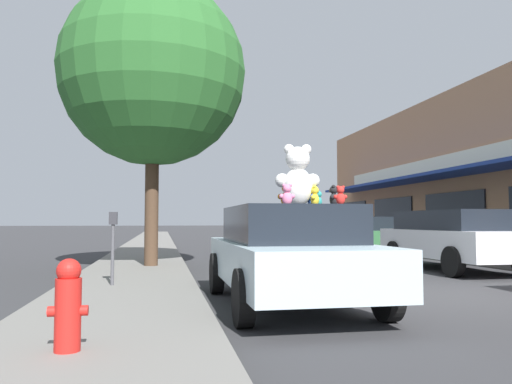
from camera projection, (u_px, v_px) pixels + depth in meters
name	position (u px, v px, depth m)	size (l,w,h in m)	color
ground_plane	(436.00, 295.00, 8.66)	(260.00, 260.00, 0.00)	#333335
sidewalk_near	(123.00, 299.00, 7.68)	(2.39, 90.00, 0.17)	slate
plush_art_car	(288.00, 252.00, 7.61)	(2.07, 4.63, 1.50)	#ADC6D1
teddy_bear_giant	(298.00, 176.00, 7.69)	(0.72, 0.46, 0.96)	white
teddy_bear_pink	(287.00, 195.00, 7.19)	(0.24, 0.16, 0.32)	pink
teddy_bear_black	(334.00, 196.00, 7.55)	(0.19, 0.24, 0.32)	black
teddy_bear_green	(312.00, 197.00, 8.35)	(0.26, 0.24, 0.36)	green
teddy_bear_yellow	(315.00, 196.00, 7.60)	(0.18, 0.24, 0.32)	yellow
teddy_bear_orange	(286.00, 195.00, 7.89)	(0.29, 0.19, 0.39)	orange
teddy_bear_blue	(312.00, 197.00, 8.08)	(0.24, 0.24, 0.36)	blue
teddy_bear_brown	(297.00, 199.00, 8.90)	(0.27, 0.17, 0.37)	olive
teddy_bear_teal	(319.00, 199.00, 7.85)	(0.16, 0.18, 0.25)	teal
teddy_bear_red	(341.00, 196.00, 6.98)	(0.20, 0.13, 0.27)	red
parked_car_far_center	(453.00, 237.00, 12.90)	(2.02, 4.66, 1.55)	silver
parked_car_far_right	(357.00, 233.00, 19.16)	(2.16, 4.65, 1.43)	#336B3D
street_tree	(153.00, 74.00, 12.74)	(4.72, 4.72, 7.24)	#473323
fire_hydrant	(68.00, 305.00, 4.29)	(0.33, 0.22, 0.79)	red
parking_meter	(113.00, 238.00, 8.69)	(0.14, 0.10, 1.27)	#4C4C51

